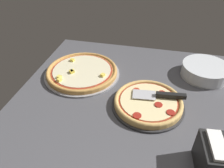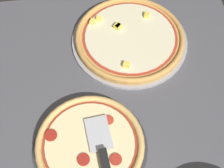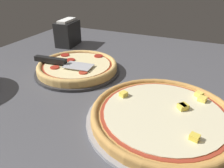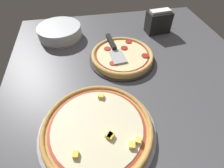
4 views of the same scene
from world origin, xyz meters
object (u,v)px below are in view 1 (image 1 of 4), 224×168
object	(u,v)px
pizza_front	(148,102)
plate_stack	(205,71)
napkin_holder	(212,157)
serving_spatula	(165,95)
pizza_back	(82,71)

from	to	relation	value
pizza_front	plate_stack	distance (cm)	41.73
napkin_holder	serving_spatula	bearing A→B (deg)	27.27
plate_stack	napkin_holder	size ratio (longest dim) A/B	1.71
plate_stack	serving_spatula	bearing A→B (deg)	143.12
pizza_back	serving_spatula	size ratio (longest dim) A/B	1.59
pizza_back	napkin_holder	world-z (taller)	napkin_holder
pizza_front	pizza_back	world-z (taller)	pizza_back
pizza_back	napkin_holder	bearing A→B (deg)	-126.38
pizza_back	serving_spatula	distance (cm)	47.36
serving_spatula	plate_stack	size ratio (longest dim) A/B	0.98
pizza_front	plate_stack	bearing A→B (deg)	-41.55
pizza_front	pizza_back	distance (cm)	42.06
pizza_back	pizza_front	bearing A→B (deg)	-114.84
pizza_back	plate_stack	bearing A→B (deg)	-78.37
pizza_front	napkin_holder	world-z (taller)	napkin_holder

